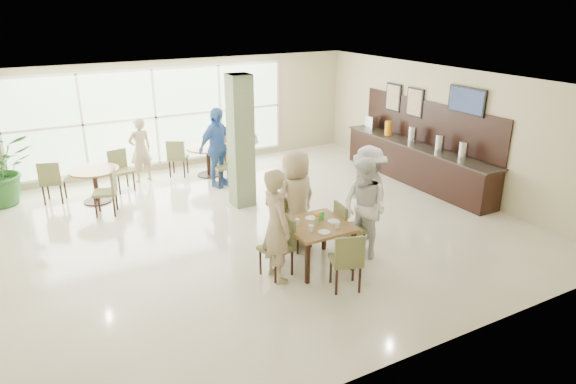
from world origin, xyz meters
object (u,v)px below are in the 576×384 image
adult_b (242,139)px  adult_a (217,148)px  round_table_right (208,153)px  teen_left (276,226)px  teen_right (364,208)px  adult_standing (140,150)px  round_table_left (95,177)px  main_table (317,229)px  teen_far (296,199)px  teen_standing (368,193)px  buffet_counter (416,160)px

adult_b → adult_a: bearing=-65.6°
round_table_right → teen_left: (-0.91, -5.42, 0.34)m
adult_a → round_table_right: bearing=60.0°
teen_right → adult_standing: 6.26m
teen_left → adult_a: size_ratio=0.97×
round_table_left → main_table: bearing=-60.8°
teen_far → teen_standing: bearing=153.5°
adult_a → adult_b: adult_a is taller
adult_b → round_table_right: bearing=-106.3°
adult_a → adult_standing: 1.94m
teen_standing → buffet_counter: bearing=137.6°
round_table_left → teen_standing: bearing=-46.3°
teen_left → adult_b: bearing=-17.8°
round_table_left → adult_a: adult_a is taller
teen_left → adult_standing: teen_left is taller
adult_a → adult_b: size_ratio=1.14×
buffet_counter → teen_left: buffet_counter is taller
teen_left → adult_b: teen_left is taller
round_table_left → adult_b: adult_b is taller
round_table_left → teen_standing: teen_standing is taller
main_table → adult_standing: adult_standing is taller
buffet_counter → teen_left: 5.71m
round_table_right → teen_far: teen_far is taller
teen_right → main_table: bearing=-107.8°
teen_standing → adult_a: adult_a is taller
buffet_counter → main_table: bearing=-150.9°
buffet_counter → adult_b: bearing=138.3°
teen_far → teen_standing: 1.39m
buffet_counter → adult_standing: size_ratio=2.96×
teen_left → teen_standing: bearing=-74.5°
round_table_left → teen_standing: (4.11, -4.30, 0.31)m
teen_standing → adult_b: teen_standing is taller
teen_right → adult_b: bearing=165.1°
teen_standing → adult_standing: (-2.87, 5.22, -0.08)m
round_table_left → teen_right: bearing=-53.7°
teen_standing → adult_standing: 5.95m
teen_left → adult_a: bearing=-9.3°
teen_left → teen_standing: teen_left is taller
buffet_counter → teen_far: (-4.28, -1.60, 0.34)m
adult_b → round_table_left: bearing=-97.5°
buffet_counter → teen_left: (-5.13, -2.48, 0.36)m
teen_left → adult_standing: bearing=7.6°
teen_standing → teen_far: bearing=-88.3°
main_table → round_table_left: 5.51m
round_table_right → adult_a: 0.94m
main_table → adult_a: (0.06, 4.51, 0.28)m
teen_standing → round_table_left: bearing=-121.7°
teen_far → adult_standing: bearing=-86.4°
buffet_counter → adult_a: size_ratio=2.49×
buffet_counter → adult_standing: buffet_counter is taller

